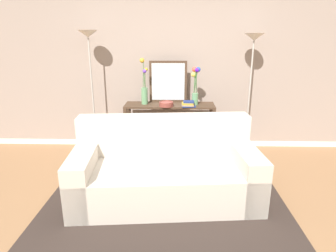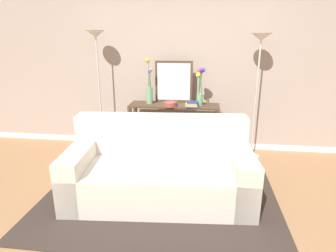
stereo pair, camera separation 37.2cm
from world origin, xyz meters
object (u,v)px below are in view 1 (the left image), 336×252
wall_mirror (168,82)px  vase_short_flowers (195,84)px  fruit_bowl (166,104)px  book_row_under_console (143,149)px  vase_tall_flowers (144,89)px  floor_lamp_left (90,59)px  console_table (170,120)px  book_stack (188,104)px  couch (165,171)px  floor_lamp_right (252,62)px

wall_mirror → vase_short_flowers: bearing=-22.8°
fruit_bowl → book_row_under_console: fruit_bowl is taller
wall_mirror → vase_tall_flowers: size_ratio=0.93×
floor_lamp_left → book_row_under_console: bearing=-0.9°
console_table → vase_short_flowers: 0.66m
vase_tall_flowers → vase_short_flowers: size_ratio=1.22×
book_stack → book_row_under_console: book_stack is taller
floor_lamp_left → vase_tall_flowers: floor_lamp_left is taller
fruit_bowl → floor_lamp_left: bearing=172.9°
book_stack → floor_lamp_left: bearing=174.3°
couch → book_stack: couch is taller
book_stack → fruit_bowl: bearing=179.1°
wall_mirror → book_stack: size_ratio=2.99×
couch → wall_mirror: wall_mirror is taller
console_table → floor_lamp_left: size_ratio=0.72×
floor_lamp_right → wall_mirror: (-1.20, 0.15, -0.32)m
floor_lamp_right → vase_short_flowers: (-0.80, -0.02, -0.32)m
wall_mirror → couch: bearing=-89.8°
couch → floor_lamp_right: size_ratio=1.15×
wall_mirror → book_row_under_console: wall_mirror is taller
couch → book_stack: size_ratio=9.91×
console_table → book_stack: book_stack is taller
floor_lamp_right → book_row_under_console: bearing=-179.6°
couch → console_table: size_ratio=1.55×
floor_lamp_right → fruit_bowl: bearing=-173.6°
console_table → floor_lamp_left: (-1.16, 0.01, 0.90)m
couch → console_table: 1.28m
couch → console_table: couch is taller
vase_tall_flowers → book_row_under_console: 0.96m
vase_tall_flowers → fruit_bowl: (0.33, -0.14, -0.19)m
vase_short_flowers → book_row_under_console: 1.31m
vase_tall_flowers → book_row_under_console: vase_tall_flowers is taller
floor_lamp_right → couch: bearing=-133.4°
book_row_under_console → floor_lamp_right: bearing=0.4°
couch → vase_short_flowers: size_ratio=3.75×
fruit_bowl → couch: bearing=-88.7°
fruit_bowl → book_stack: bearing=-0.9°
fruit_bowl → book_stack: size_ratio=1.00×
floor_lamp_right → console_table: bearing=-179.4°
book_stack → vase_tall_flowers: bearing=167.4°
floor_lamp_left → book_row_under_console: size_ratio=7.08×
console_table → vase_tall_flowers: size_ratio=1.98×
floor_lamp_right → book_row_under_console: 2.10m
fruit_bowl → book_row_under_console: 0.86m
book_stack → book_row_under_console: (-0.69, 0.13, -0.77)m
floor_lamp_right → book_stack: 1.09m
wall_mirror → book_row_under_console: 1.13m
console_table → vase_tall_flowers: 0.60m
fruit_bowl → book_row_under_console: size_ratio=0.80×
floor_lamp_right → book_row_under_console: floor_lamp_right is taller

